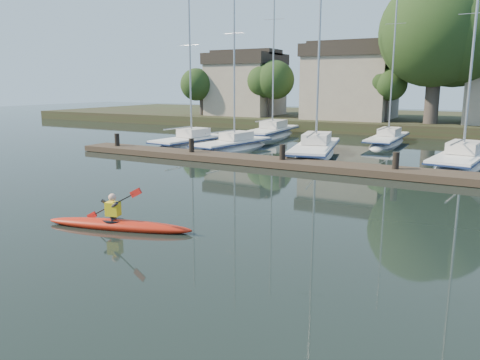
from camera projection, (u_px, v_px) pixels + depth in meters
The scene contains 10 objects.
ground at pixel (173, 257), 12.26m from camera, with size 160.00×160.00×0.00m, color black.
kayak at pixel (118, 223), 14.61m from camera, with size 4.89×1.89×1.56m.
dock at pixel (335, 167), 24.25m from camera, with size 34.00×2.00×1.80m.
sailboat_0 at pixel (190, 149), 33.98m from camera, with size 2.95×8.01×12.42m.
sailboat_1 at pixel (232, 152), 32.51m from camera, with size 3.22×8.38×13.37m.
sailboat_2 at pixel (315, 158), 29.78m from camera, with size 4.33×10.33×16.66m.
sailboat_3 at pixel (460, 170), 25.81m from camera, with size 3.39×8.91×14.02m.
sailboat_5 at pixel (271, 139), 40.30m from camera, with size 2.94×10.17×16.63m.
sailboat_6 at pixel (387, 146), 35.58m from camera, with size 2.00×9.42×14.97m.
shore at pixel (435, 96), 45.48m from camera, with size 90.00×25.25×12.75m.
Camera 1 is at (7.10, -9.34, 4.45)m, focal length 35.00 mm.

